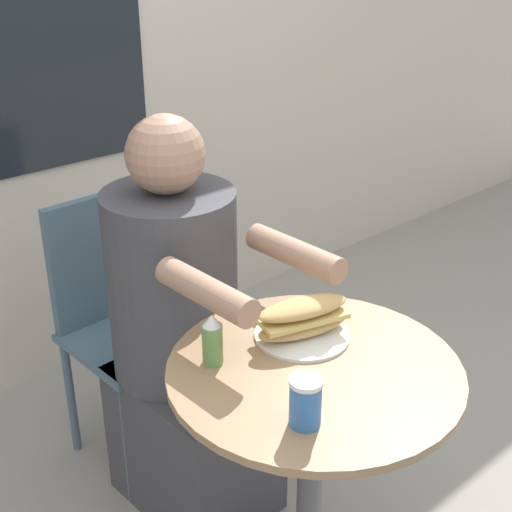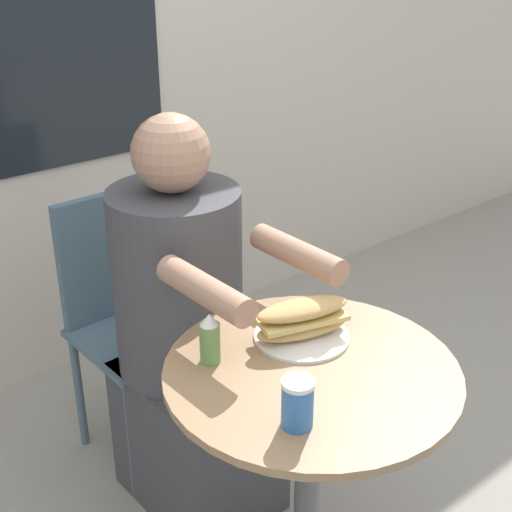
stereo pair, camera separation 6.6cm
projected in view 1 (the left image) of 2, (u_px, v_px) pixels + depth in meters
The scene contains 6 objects.
cafe_table at pixel (311, 440), 1.66m from camera, with size 0.66×0.66×0.74m.
diner_chair at pixel (118, 306), 2.26m from camera, with size 0.39×0.39×0.87m.
seated_diner at pixel (184, 352), 2.03m from camera, with size 0.37×0.65×1.20m.
sandwich_on_plate at pixel (302, 321), 1.66m from camera, with size 0.24×0.23×0.10m.
drink_cup at pixel (305, 402), 1.37m from camera, with size 0.07×0.07×0.10m.
condiment_bottle at pixel (212, 340), 1.56m from camera, with size 0.05×0.05×0.12m.
Camera 1 is at (-0.96, -0.89, 1.64)m, focal length 50.00 mm.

